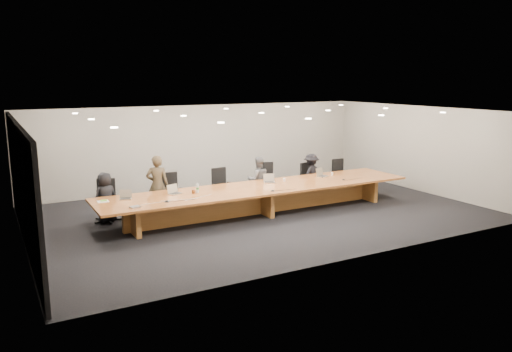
{
  "coord_description": "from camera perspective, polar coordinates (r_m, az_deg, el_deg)",
  "views": [
    {
      "loc": [
        -6.55,
        -11.67,
        3.67
      ],
      "look_at": [
        0.0,
        0.3,
        1.0
      ],
      "focal_mm": 35.0,
      "sensor_mm": 36.0,
      "label": 1
    }
  ],
  "objects": [
    {
      "name": "chair_mid_left",
      "position": [
        14.61,
        -3.79,
        -1.23
      ],
      "size": [
        0.64,
        0.64,
        1.12
      ],
      "primitive_type": null,
      "rotation": [
        0.0,
        0.0,
        0.13
      ],
      "color": "black",
      "rests_on": "ground"
    },
    {
      "name": "chair_right",
      "position": [
        16.12,
        6.17,
        -0.28
      ],
      "size": [
        0.63,
        0.63,
        1.03
      ],
      "primitive_type": null,
      "rotation": [
        0.0,
        0.0,
        0.22
      ],
      "color": "black",
      "rests_on": "ground"
    },
    {
      "name": "amber_mug",
      "position": [
        12.98,
        -7.17,
        -1.78
      ],
      "size": [
        0.09,
        0.09,
        0.1
      ],
      "primitive_type": "cylinder",
      "rotation": [
        0.0,
        0.0,
        -0.17
      ],
      "color": "brown",
      "rests_on": "conference_table"
    },
    {
      "name": "mic_center",
      "position": [
        13.17,
        1.91,
        -1.67
      ],
      "size": [
        0.14,
        0.14,
        0.03
      ],
      "primitive_type": "cone",
      "rotation": [
        0.0,
        0.0,
        0.16
      ],
      "color": "black",
      "rests_on": "conference_table"
    },
    {
      "name": "left_wall_panel",
      "position": [
        11.91,
        -25.19,
        -1.12
      ],
      "size": [
        0.08,
        7.84,
        2.74
      ],
      "primitive_type": "cube",
      "color": "black",
      "rests_on": "ground"
    },
    {
      "name": "water_bottle",
      "position": [
        13.06,
        -6.71,
        -1.41
      ],
      "size": [
        0.08,
        0.08,
        0.23
      ],
      "primitive_type": "cylinder",
      "rotation": [
        0.0,
        0.0,
        -0.06
      ],
      "color": "silver",
      "rests_on": "conference_table"
    },
    {
      "name": "laptop_e",
      "position": [
        15.22,
        7.66,
        0.43
      ],
      "size": [
        0.41,
        0.36,
        0.27
      ],
      "primitive_type": null,
      "rotation": [
        0.0,
        0.0,
        0.4
      ],
      "color": "tan",
      "rests_on": "conference_table"
    },
    {
      "name": "person_d",
      "position": [
        16.03,
        6.33,
        0.19
      ],
      "size": [
        0.94,
        0.66,
        1.32
      ],
      "primitive_type": "imported",
      "rotation": [
        0.0,
        0.0,
        3.35
      ],
      "color": "black",
      "rests_on": "ground"
    },
    {
      "name": "back_wall",
      "position": [
        17.13,
        -5.96,
        3.4
      ],
      "size": [
        12.0,
        0.02,
        2.8
      ],
      "primitive_type": "cube",
      "color": "beige",
      "rests_on": "ground"
    },
    {
      "name": "ground",
      "position": [
        13.87,
        0.6,
        -4.27
      ],
      "size": [
        12.0,
        12.0,
        0.0
      ],
      "primitive_type": "plane",
      "color": "black",
      "rests_on": "ground"
    },
    {
      "name": "mic_right",
      "position": [
        14.84,
        9.98,
        -0.39
      ],
      "size": [
        0.14,
        0.14,
        0.03
      ],
      "primitive_type": "cone",
      "rotation": [
        0.0,
        0.0,
        -0.43
      ],
      "color": "black",
      "rests_on": "conference_table"
    },
    {
      "name": "notepad",
      "position": [
        12.59,
        -17.09,
        -2.8
      ],
      "size": [
        0.27,
        0.22,
        0.02
      ],
      "primitive_type": "cube",
      "rotation": [
        0.0,
        0.0,
        -0.03
      ],
      "color": "white",
      "rests_on": "conference_table"
    },
    {
      "name": "av_box",
      "position": [
        11.82,
        -13.66,
        -3.46
      ],
      "size": [
        0.26,
        0.22,
        0.03
      ],
      "primitive_type": "cube",
      "rotation": [
        0.0,
        0.0,
        0.24
      ],
      "color": "#A6A5AA",
      "rests_on": "conference_table"
    },
    {
      "name": "person_b",
      "position": [
        13.8,
        -11.2,
        -1.04
      ],
      "size": [
        0.7,
        0.58,
        1.65
      ],
      "primitive_type": "imported",
      "rotation": [
        0.0,
        0.0,
        2.77
      ],
      "color": "#3E3422",
      "rests_on": "ground"
    },
    {
      "name": "laptop_b",
      "position": [
        12.99,
        -9.24,
        -1.5
      ],
      "size": [
        0.37,
        0.32,
        0.25
      ],
      "primitive_type": null,
      "rotation": [
        0.0,
        0.0,
        0.31
      ],
      "color": "#B9A98D",
      "rests_on": "conference_table"
    },
    {
      "name": "paper_cup_near",
      "position": [
        14.42,
        3.26,
        -0.44
      ],
      "size": [
        0.09,
        0.09,
        0.09
      ],
      "primitive_type": "cone",
      "rotation": [
        0.0,
        0.0,
        0.17
      ],
      "color": "white",
      "rests_on": "conference_table"
    },
    {
      "name": "chair_mid_right",
      "position": [
        15.13,
        1.31,
        -0.66
      ],
      "size": [
        0.73,
        0.73,
        1.19
      ],
      "primitive_type": null,
      "rotation": [
        0.0,
        0.0,
        -0.23
      ],
      "color": "black",
      "rests_on": "ground"
    },
    {
      "name": "chair_far_right",
      "position": [
        16.81,
        9.71,
        0.15
      ],
      "size": [
        0.56,
        0.56,
        1.06
      ],
      "primitive_type": null,
      "rotation": [
        0.0,
        0.0,
        -0.03
      ],
      "color": "black",
      "rests_on": "ground"
    },
    {
      "name": "person_c",
      "position": [
        14.95,
        0.26,
        -0.42
      ],
      "size": [
        0.78,
        0.67,
        1.38
      ],
      "primitive_type": "imported",
      "rotation": [
        0.0,
        0.0,
        2.89
      ],
      "color": "#59595C",
      "rests_on": "ground"
    },
    {
      "name": "lime_gadget",
      "position": [
        12.6,
        -17.02,
        -2.69
      ],
      "size": [
        0.16,
        0.11,
        0.02
      ],
      "primitive_type": "cube",
      "rotation": [
        0.0,
        0.0,
        -0.18
      ],
      "color": "#73D238",
      "rests_on": "notepad"
    },
    {
      "name": "chair_far_left",
      "position": [
        13.51,
        -16.72,
        -2.7
      ],
      "size": [
        0.7,
        0.7,
        1.13
      ],
      "primitive_type": null,
      "rotation": [
        0.0,
        0.0,
        -0.25
      ],
      "color": "black",
      "rests_on": "ground"
    },
    {
      "name": "chair_left",
      "position": [
        14.04,
        -9.66,
        -1.88
      ],
      "size": [
        0.63,
        0.63,
        1.12
      ],
      "primitive_type": null,
      "rotation": [
        0.0,
        0.0,
        -0.1
      ],
      "color": "black",
      "rests_on": "ground"
    },
    {
      "name": "person_a",
      "position": [
        13.42,
        -16.81,
        -2.37
      ],
      "size": [
        0.75,
        0.61,
        1.32
      ],
      "primitive_type": "imported",
      "rotation": [
        0.0,
        0.0,
        3.48
      ],
      "color": "black",
      "rests_on": "ground"
    },
    {
      "name": "paper_cup_far",
      "position": [
        15.46,
        8.69,
        0.22
      ],
      "size": [
        0.09,
        0.09,
        0.09
      ],
      "primitive_type": "cone",
      "rotation": [
        0.0,
        0.0,
        0.18
      ],
      "color": "white",
      "rests_on": "conference_table"
    },
    {
      "name": "laptop_d",
      "position": [
        14.23,
        1.55,
        -0.26
      ],
      "size": [
        0.38,
        0.33,
        0.25
      ],
      "primitive_type": null,
      "rotation": [
        0.0,
        0.0,
        -0.39
      ],
      "color": "tan",
      "rests_on": "conference_table"
    },
    {
      "name": "laptop_a",
      "position": [
        12.69,
        -14.71,
        -2.06
      ],
      "size": [
        0.34,
        0.29,
        0.23
      ],
      "primitive_type": null,
      "rotation": [
        0.0,
        0.0,
        -0.3
      ],
      "color": "tan",
      "rests_on": "conference_table"
    },
    {
      "name": "mic_left",
      "position": [
        12.21,
        -10.15,
        -2.86
      ],
      "size": [
        0.15,
        0.15,
        0.03
      ],
      "primitive_type": "cone",
      "rotation": [
        0.0,
        0.0,
        -0.12
      ],
      "color": "black",
      "rests_on": "conference_table"
    },
    {
      "name": "conference_table",
      "position": [
        13.75,
        0.6,
        -2.17
      ],
      "size": [
        9.0,
        1.8,
        0.75
      ],
      "color": "brown",
      "rests_on": "ground"
    }
  ]
}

